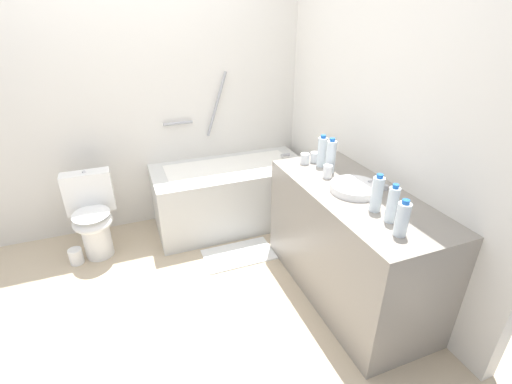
# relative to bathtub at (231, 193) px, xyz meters

# --- Properties ---
(ground_plane) EXTENTS (4.13, 4.13, 0.00)m
(ground_plane) POSITION_rel_bathtub_xyz_m (-0.77, -0.83, -0.32)
(ground_plane) COLOR #C1AD8E
(wall_back_tiled) EXTENTS (3.53, 0.10, 2.50)m
(wall_back_tiled) POSITION_rel_bathtub_xyz_m (-0.77, 0.39, 0.93)
(wall_back_tiled) COLOR silver
(wall_back_tiled) RESTS_ON ground_plane
(wall_right_mirror) EXTENTS (0.10, 2.74, 2.50)m
(wall_right_mirror) POSITION_rel_bathtub_xyz_m (0.85, -0.83, 0.93)
(wall_right_mirror) COLOR silver
(wall_right_mirror) RESTS_ON ground_plane
(bathtub) EXTENTS (1.45, 0.68, 1.41)m
(bathtub) POSITION_rel_bathtub_xyz_m (0.00, 0.00, 0.00)
(bathtub) COLOR silver
(bathtub) RESTS_ON ground_plane
(toilet) EXTENTS (0.39, 0.47, 0.73)m
(toilet) POSITION_rel_bathtub_xyz_m (-1.24, -0.06, 0.04)
(toilet) COLOR white
(toilet) RESTS_ON ground_plane
(vanity_counter) EXTENTS (0.61, 1.41, 0.84)m
(vanity_counter) POSITION_rel_bathtub_xyz_m (0.49, -1.25, 0.10)
(vanity_counter) COLOR gray
(vanity_counter) RESTS_ON ground_plane
(sink_basin) EXTENTS (0.33, 0.33, 0.05)m
(sink_basin) POSITION_rel_bathtub_xyz_m (0.48, -1.24, 0.54)
(sink_basin) COLOR white
(sink_basin) RESTS_ON vanity_counter
(sink_faucet) EXTENTS (0.11, 0.15, 0.06)m
(sink_faucet) POSITION_rel_bathtub_xyz_m (0.67, -1.24, 0.54)
(sink_faucet) COLOR #ADADB2
(sink_faucet) RESTS_ON vanity_counter
(water_bottle_0) EXTENTS (0.07, 0.07, 0.21)m
(water_bottle_0) POSITION_rel_bathtub_xyz_m (0.40, -1.76, 0.61)
(water_bottle_0) COLOR silver
(water_bottle_0) RESTS_ON vanity_counter
(water_bottle_1) EXTENTS (0.07, 0.07, 0.26)m
(water_bottle_1) POSITION_rel_bathtub_xyz_m (0.49, -0.90, 0.64)
(water_bottle_1) COLOR silver
(water_bottle_1) RESTS_ON vanity_counter
(water_bottle_2) EXTENTS (0.07, 0.07, 0.25)m
(water_bottle_2) POSITION_rel_bathtub_xyz_m (0.49, -0.78, 0.63)
(water_bottle_2) COLOR silver
(water_bottle_2) RESTS_ON vanity_counter
(water_bottle_3) EXTENTS (0.06, 0.06, 0.23)m
(water_bottle_3) POSITION_rel_bathtub_xyz_m (0.44, -1.63, 0.62)
(water_bottle_3) COLOR silver
(water_bottle_3) RESTS_ON vanity_counter
(water_bottle_4) EXTENTS (0.07, 0.07, 0.24)m
(water_bottle_4) POSITION_rel_bathtub_xyz_m (0.44, -1.50, 0.63)
(water_bottle_4) COLOR silver
(water_bottle_4) RESTS_ON vanity_counter
(drinking_glass_0) EXTENTS (0.07, 0.07, 0.08)m
(drinking_glass_0) POSITION_rel_bathtub_xyz_m (0.40, -0.69, 0.56)
(drinking_glass_0) COLOR white
(drinking_glass_0) RESTS_ON vanity_counter
(drinking_glass_1) EXTENTS (0.07, 0.07, 0.08)m
(drinking_glass_1) POSITION_rel_bathtub_xyz_m (0.48, -0.69, 0.56)
(drinking_glass_1) COLOR white
(drinking_glass_1) RESTS_ON vanity_counter
(drinking_glass_2) EXTENTS (0.07, 0.07, 0.09)m
(drinking_glass_2) POSITION_rel_bathtub_xyz_m (0.43, -0.98, 0.56)
(drinking_glass_2) COLOR white
(drinking_glass_2) RESTS_ON vanity_counter
(bath_mat) EXTENTS (0.60, 0.35, 0.01)m
(bath_mat) POSITION_rel_bathtub_xyz_m (-0.12, -0.55, -0.32)
(bath_mat) COLOR white
(bath_mat) RESTS_ON ground_plane
(toilet_paper_roll) EXTENTS (0.11, 0.11, 0.14)m
(toilet_paper_roll) POSITION_rel_bathtub_xyz_m (-1.43, -0.16, -0.25)
(toilet_paper_roll) COLOR white
(toilet_paper_roll) RESTS_ON ground_plane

